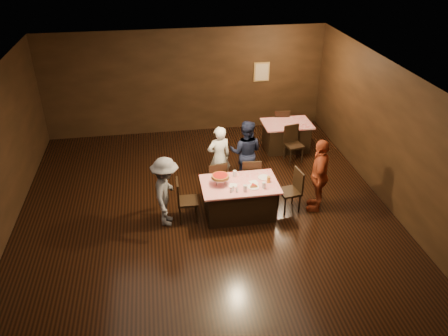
{
  "coord_description": "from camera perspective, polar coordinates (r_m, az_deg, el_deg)",
  "views": [
    {
      "loc": [
        -0.86,
        -6.98,
        5.58
      ],
      "look_at": [
        0.43,
        0.85,
        1.0
      ],
      "focal_mm": 35.0,
      "sensor_mm": 36.0,
      "label": 1
    }
  ],
  "objects": [
    {
      "name": "room",
      "position": [
        7.84,
        -2.05,
        3.91
      ],
      "size": [
        10.0,
        10.04,
        3.02
      ],
      "color": "black",
      "rests_on": "ground"
    },
    {
      "name": "main_table",
      "position": [
        9.28,
        2.02,
        -4.06
      ],
      "size": [
        1.6,
        1.0,
        0.77
      ],
      "primitive_type": "cube",
      "color": "red",
      "rests_on": "ground"
    },
    {
      "name": "back_table",
      "position": [
        12.07,
        8.11,
        4.17
      ],
      "size": [
        1.3,
        0.9,
        0.77
      ],
      "primitive_type": "cube",
      "color": "red",
      "rests_on": "ground"
    },
    {
      "name": "chair_far_left",
      "position": [
        9.8,
        -1.1,
        -1.42
      ],
      "size": [
        0.48,
        0.48,
        0.95
      ],
      "primitive_type": "cube",
      "rotation": [
        0.0,
        0.0,
        3.31
      ],
      "color": "black",
      "rests_on": "ground"
    },
    {
      "name": "chair_far_right",
      "position": [
        9.93,
        3.47,
        -1.03
      ],
      "size": [
        0.46,
        0.46,
        0.95
      ],
      "primitive_type": "cube",
      "rotation": [
        0.0,
        0.0,
        3.04
      ],
      "color": "black",
      "rests_on": "ground"
    },
    {
      "name": "chair_end_left",
      "position": [
        9.11,
        -4.79,
        -4.21
      ],
      "size": [
        0.43,
        0.43,
        0.95
      ],
      "primitive_type": "cube",
      "rotation": [
        0.0,
        0.0,
        1.55
      ],
      "color": "black",
      "rests_on": "ground"
    },
    {
      "name": "chair_end_right",
      "position": [
        9.48,
        8.58,
        -2.97
      ],
      "size": [
        0.48,
        0.48,
        0.95
      ],
      "primitive_type": "cube",
      "rotation": [
        0.0,
        0.0,
        -1.42
      ],
      "color": "black",
      "rests_on": "ground"
    },
    {
      "name": "chair_back_near",
      "position": [
        11.44,
        9.13,
        3.06
      ],
      "size": [
        0.5,
        0.5,
        0.95
      ],
      "primitive_type": "cube",
      "rotation": [
        0.0,
        0.0,
        0.2
      ],
      "color": "black",
      "rests_on": "ground"
    },
    {
      "name": "chair_back_far",
      "position": [
        12.55,
        7.36,
        5.72
      ],
      "size": [
        0.46,
        0.46,
        0.95
      ],
      "primitive_type": "cube",
      "rotation": [
        0.0,
        0.0,
        3.03
      ],
      "color": "black",
      "rests_on": "ground"
    },
    {
      "name": "diner_white_jacket",
      "position": [
        10.05,
        -0.64,
        1.39
      ],
      "size": [
        0.63,
        0.48,
        1.54
      ],
      "primitive_type": "imported",
      "rotation": [
        0.0,
        0.0,
        3.35
      ],
      "color": "silver",
      "rests_on": "ground"
    },
    {
      "name": "diner_navy_hoodie",
      "position": [
        10.23,
        2.87,
        2.06
      ],
      "size": [
        0.93,
        0.82,
        1.59
      ],
      "primitive_type": "imported",
      "rotation": [
        0.0,
        0.0,
        2.81
      ],
      "color": "black",
      "rests_on": "ground"
    },
    {
      "name": "diner_grey_knit",
      "position": [
        8.9,
        -7.59,
        -3.11
      ],
      "size": [
        0.73,
        1.07,
        1.52
      ],
      "primitive_type": "imported",
      "rotation": [
        0.0,
        0.0,
        1.39
      ],
      "color": "#5D5D63",
      "rests_on": "ground"
    },
    {
      "name": "diner_red_shirt",
      "position": [
        9.46,
        12.32,
        -0.92
      ],
      "size": [
        0.75,
        1.06,
        1.66
      ],
      "primitive_type": "imported",
      "rotation": [
        0.0,
        0.0,
        -1.96
      ],
      "color": "maroon",
      "rests_on": "ground"
    },
    {
      "name": "pizza_stand",
      "position": [
        8.96,
        -0.48,
        -1.12
      ],
      "size": [
        0.38,
        0.38,
        0.22
      ],
      "color": "black",
      "rests_on": "main_table"
    },
    {
      "name": "plate_with_slice",
      "position": [
        8.96,
        3.86,
        -2.37
      ],
      "size": [
        0.25,
        0.25,
        0.06
      ],
      "color": "white",
      "rests_on": "main_table"
    },
    {
      "name": "plate_empty",
      "position": [
        9.31,
        5.22,
        -1.23
      ],
      "size": [
        0.25,
        0.25,
        0.01
      ],
      "primitive_type": "cylinder",
      "color": "white",
      "rests_on": "main_table"
    },
    {
      "name": "glass_front_left",
      "position": [
        8.8,
        2.77,
        -2.65
      ],
      "size": [
        0.08,
        0.08,
        0.14
      ],
      "primitive_type": "cylinder",
      "color": "silver",
      "rests_on": "main_table"
    },
    {
      "name": "glass_front_right",
      "position": [
        8.92,
        5.22,
        -2.25
      ],
      "size": [
        0.08,
        0.08,
        0.14
      ],
      "primitive_type": "cylinder",
      "color": "silver",
      "rests_on": "main_table"
    },
    {
      "name": "glass_amber",
      "position": [
        9.12,
        5.84,
        -1.51
      ],
      "size": [
        0.08,
        0.08,
        0.14
      ],
      "primitive_type": "cylinder",
      "color": "#BF7F26",
      "rests_on": "main_table"
    },
    {
      "name": "glass_back",
      "position": [
        9.28,
        1.42,
        -0.74
      ],
      "size": [
        0.08,
        0.08,
        0.14
      ],
      "primitive_type": "cylinder",
      "color": "silver",
      "rests_on": "main_table"
    },
    {
      "name": "condiments",
      "position": [
        8.78,
        1.28,
        -2.85
      ],
      "size": [
        0.17,
        0.1,
        0.09
      ],
      "color": "silver",
      "rests_on": "main_table"
    },
    {
      "name": "napkin_center",
      "position": [
        9.13,
        3.92,
        -1.87
      ],
      "size": [
        0.19,
        0.19,
        0.01
      ],
      "primitive_type": "cube",
      "rotation": [
        0.0,
        0.0,
        0.21
      ],
      "color": "white",
      "rests_on": "main_table"
    },
    {
      "name": "napkin_left",
      "position": [
        9.01,
        1.19,
        -2.28
      ],
      "size": [
        0.21,
        0.21,
        0.01
      ],
      "primitive_type": "cube",
      "rotation": [
        0.0,
        0.0,
        -0.35
      ],
      "color": "white",
      "rests_on": "main_table"
    }
  ]
}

